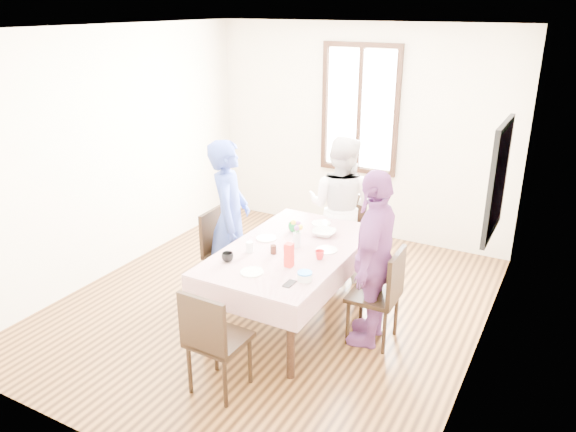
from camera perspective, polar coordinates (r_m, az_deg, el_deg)
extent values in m
plane|color=black|center=(5.80, -1.62, -8.99)|extent=(4.50, 4.50, 0.00)
plane|color=beige|center=(7.22, 7.35, 8.47)|extent=(4.00, 0.00, 4.00)
plane|color=beige|center=(4.63, 20.16, 0.14)|extent=(0.00, 4.50, 4.50)
cube|color=black|center=(7.14, 7.40, 10.79)|extent=(1.02, 0.06, 1.62)
cube|color=white|center=(7.15, 7.43, 10.80)|extent=(0.90, 0.02, 1.50)
cube|color=red|center=(4.85, 20.81, 3.50)|extent=(0.04, 0.76, 0.96)
cube|color=black|center=(5.36, 0.26, -7.09)|extent=(0.98, 1.71, 0.75)
cube|color=#500411|center=(5.19, 0.26, -3.37)|extent=(1.10, 1.83, 0.01)
cube|color=black|center=(5.83, -6.09, -3.89)|extent=(0.43, 0.43, 0.91)
cube|color=black|center=(5.07, 8.78, -8.04)|extent=(0.43, 0.43, 0.91)
cube|color=black|center=(6.28, 5.36, -1.96)|extent=(0.47, 0.47, 0.91)
cube|color=black|center=(4.46, -7.11, -12.41)|extent=(0.43, 0.43, 0.91)
imported|color=navy|center=(5.67, -6.06, -0.44)|extent=(0.62, 0.72, 1.67)
imported|color=silver|center=(6.14, 5.39, 0.93)|extent=(0.79, 0.62, 1.60)
imported|color=#763A79|center=(4.92, 8.77, -4.34)|extent=(0.49, 0.99, 1.62)
imported|color=black|center=(4.94, -6.22, -4.22)|extent=(0.11, 0.11, 0.08)
imported|color=red|center=(4.96, 3.27, -4.01)|extent=(0.11, 0.11, 0.08)
imported|color=#0C7226|center=(5.54, 0.62, -1.16)|extent=(0.17, 0.17, 0.09)
imported|color=white|center=(5.46, 3.73, -1.73)|extent=(0.25, 0.25, 0.06)
cube|color=red|center=(4.79, 0.11, -4.03)|extent=(0.07, 0.07, 0.21)
cylinder|color=white|center=(4.60, 1.73, -6.25)|extent=(0.13, 0.13, 0.06)
cylinder|color=black|center=(5.06, -1.51, -3.46)|extent=(0.06, 0.06, 0.08)
cylinder|color=silver|center=(5.10, -3.97, -3.19)|extent=(0.07, 0.07, 0.10)
cube|color=black|center=(4.55, 0.14, -6.96)|extent=(0.07, 0.14, 0.01)
cylinder|color=silver|center=(5.19, 0.92, -2.44)|extent=(0.07, 0.07, 0.14)
cylinder|color=white|center=(5.39, -2.22, -2.29)|extent=(0.20, 0.20, 0.01)
cylinder|color=white|center=(5.14, 4.00, -3.49)|extent=(0.20, 0.20, 0.01)
cylinder|color=white|center=(5.75, 3.43, -0.75)|extent=(0.20, 0.20, 0.01)
cylinder|color=white|center=(4.74, -3.73, -5.76)|extent=(0.20, 0.20, 0.01)
cylinder|color=blue|center=(4.58, 1.73, -5.84)|extent=(0.12, 0.12, 0.01)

